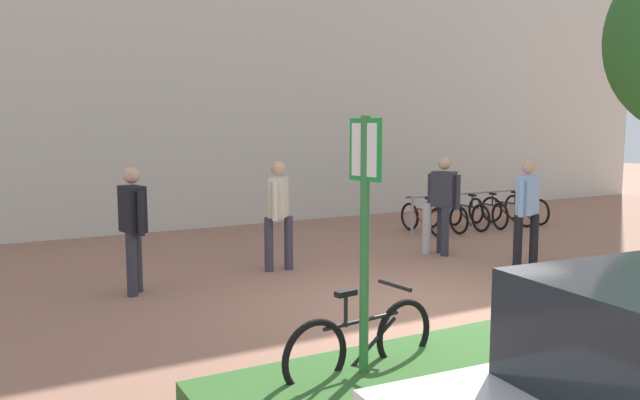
# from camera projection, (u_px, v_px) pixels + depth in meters

# --- Properties ---
(ground_plane) EXTENTS (60.00, 60.00, 0.00)m
(ground_plane) POSITION_uv_depth(u_px,v_px,m) (421.00, 308.00, 7.81)
(ground_plane) COLOR #936651
(building_facade) EXTENTS (28.00, 1.20, 10.00)m
(building_facade) POSITION_uv_depth(u_px,v_px,m) (208.00, 3.00, 14.05)
(building_facade) COLOR beige
(building_facade) RESTS_ON ground
(planter_strip) EXTENTS (7.00, 1.10, 0.16)m
(planter_strip) POSITION_uv_depth(u_px,v_px,m) (530.00, 342.00, 6.37)
(planter_strip) COLOR #336028
(planter_strip) RESTS_ON ground
(parking_sign_post) EXTENTS (0.09, 0.36, 2.35)m
(parking_sign_post) POSITION_uv_depth(u_px,v_px,m) (365.00, 213.00, 5.24)
(parking_sign_post) COLOR #2D7238
(parking_sign_post) RESTS_ON ground
(bike_at_sign) EXTENTS (1.67, 0.42, 0.86)m
(bike_at_sign) POSITION_uv_depth(u_px,v_px,m) (362.00, 343.00, 5.56)
(bike_at_sign) COLOR black
(bike_at_sign) RESTS_ON ground
(bike_rack_cluster) EXTENTS (3.76, 1.61, 0.83)m
(bike_rack_cluster) POSITION_uv_depth(u_px,v_px,m) (477.00, 212.00, 13.92)
(bike_rack_cluster) COLOR #99999E
(bike_rack_cluster) RESTS_ON ground
(bollard_steel) EXTENTS (0.16, 0.16, 0.90)m
(bollard_steel) POSITION_uv_depth(u_px,v_px,m) (427.00, 228.00, 11.11)
(bollard_steel) COLOR #ADADB2
(bollard_steel) RESTS_ON ground
(person_suited_dark) EXTENTS (0.31, 0.60, 1.72)m
(person_suited_dark) POSITION_uv_depth(u_px,v_px,m) (133.00, 222.00, 8.36)
(person_suited_dark) COLOR #2D2D38
(person_suited_dark) RESTS_ON ground
(person_shirt_blue) EXTENTS (0.57, 0.37, 1.72)m
(person_shirt_blue) POSITION_uv_depth(u_px,v_px,m) (527.00, 206.00, 10.04)
(person_shirt_blue) COLOR black
(person_shirt_blue) RESTS_ON ground
(person_suited_navy) EXTENTS (0.39, 0.55, 1.72)m
(person_suited_navy) POSITION_uv_depth(u_px,v_px,m) (444.00, 199.00, 10.97)
(person_suited_navy) COLOR #2D2D38
(person_suited_navy) RESTS_ON ground
(person_shirt_white) EXTENTS (0.47, 0.50, 1.72)m
(person_shirt_white) POSITION_uv_depth(u_px,v_px,m) (279.00, 208.00, 9.74)
(person_shirt_white) COLOR #383342
(person_shirt_white) RESTS_ON ground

